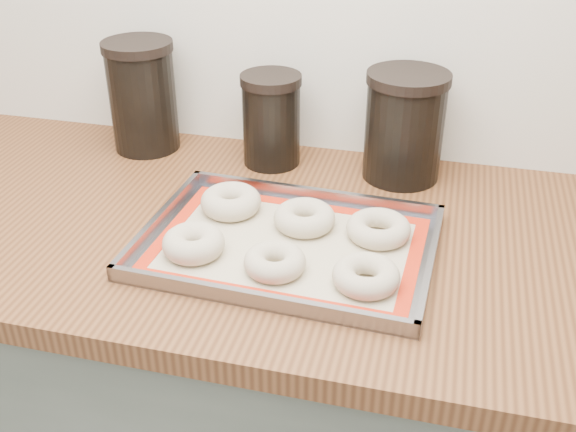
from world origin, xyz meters
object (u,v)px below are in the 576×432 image
(bagel_front_mid, at_px, (275,262))
(bagel_back_right, at_px, (378,229))
(bagel_front_left, at_px, (194,243))
(bagel_back_left, at_px, (231,201))
(canister_right, at_px, (404,126))
(bagel_back_mid, at_px, (304,218))
(canister_mid, at_px, (271,120))
(baking_tray, at_px, (288,245))
(bagel_front_right, at_px, (366,276))
(canister_left, at_px, (143,96))

(bagel_front_mid, relative_size, bagel_back_right, 0.90)
(bagel_front_left, distance_m, bagel_back_left, 0.14)
(canister_right, bearing_deg, bagel_front_left, -128.41)
(bagel_front_left, distance_m, bagel_back_right, 0.30)
(bagel_back_right, bearing_deg, bagel_back_mid, 178.93)
(canister_mid, bearing_deg, bagel_back_mid, -62.88)
(baking_tray, distance_m, bagel_front_mid, 0.07)
(bagel_front_right, relative_size, canister_mid, 0.55)
(bagel_front_left, distance_m, canister_right, 0.47)
(baking_tray, height_order, canister_right, canister_right)
(baking_tray, height_order, bagel_back_left, bagel_back_left)
(bagel_back_mid, height_order, canister_right, canister_right)
(bagel_front_left, distance_m, bagel_front_mid, 0.14)
(bagel_front_right, relative_size, canister_left, 0.45)
(bagel_back_left, relative_size, canister_mid, 0.58)
(bagel_front_left, height_order, bagel_front_right, bagel_front_left)
(bagel_front_mid, xyz_separation_m, bagel_back_left, (-0.12, 0.16, 0.00))
(bagel_back_mid, height_order, canister_left, canister_left)
(baking_tray, relative_size, canister_left, 2.12)
(canister_left, distance_m, canister_right, 0.53)
(bagel_front_mid, xyz_separation_m, bagel_back_mid, (0.01, 0.14, 0.00))
(bagel_front_right, distance_m, bagel_back_left, 0.30)
(bagel_back_mid, xyz_separation_m, bagel_back_right, (0.12, -0.00, -0.00))
(bagel_front_mid, xyz_separation_m, bagel_front_right, (0.14, -0.00, 0.00))
(bagel_back_left, xyz_separation_m, canister_right, (0.27, 0.22, 0.08))
(bagel_back_right, height_order, canister_left, canister_left)
(canister_left, bearing_deg, bagel_front_right, -36.44)
(bagel_back_right, relative_size, canister_left, 0.47)
(bagel_front_right, distance_m, bagel_back_right, 0.14)
(bagel_front_right, bearing_deg, canister_left, 143.56)
(bagel_front_left, distance_m, canister_left, 0.45)
(canister_left, relative_size, canister_right, 1.09)
(bagel_front_left, bearing_deg, canister_left, 123.71)
(bagel_front_left, distance_m, bagel_back_mid, 0.19)
(bagel_front_right, relative_size, bagel_back_right, 0.95)
(baking_tray, distance_m, canister_mid, 0.33)
(bagel_back_mid, xyz_separation_m, canister_left, (-0.39, 0.24, 0.09))
(bagel_back_left, bearing_deg, canister_left, 139.12)
(bagel_back_left, bearing_deg, bagel_back_mid, -8.65)
(bagel_back_left, height_order, bagel_back_mid, bagel_back_left)
(bagel_front_right, xyz_separation_m, bagel_back_mid, (-0.12, 0.14, 0.00))
(bagel_back_right, bearing_deg, bagel_front_mid, -136.24)
(baking_tray, distance_m, bagel_back_mid, 0.07)
(bagel_front_mid, height_order, bagel_back_mid, bagel_back_mid)
(canister_right, bearing_deg, bagel_back_mid, -119.44)
(bagel_back_left, relative_size, bagel_back_mid, 1.02)
(baking_tray, relative_size, bagel_back_left, 4.53)
(canister_mid, distance_m, canister_right, 0.26)
(bagel_front_right, xyz_separation_m, bagel_back_left, (-0.26, 0.16, 0.00))
(bagel_front_right, distance_m, canister_mid, 0.45)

